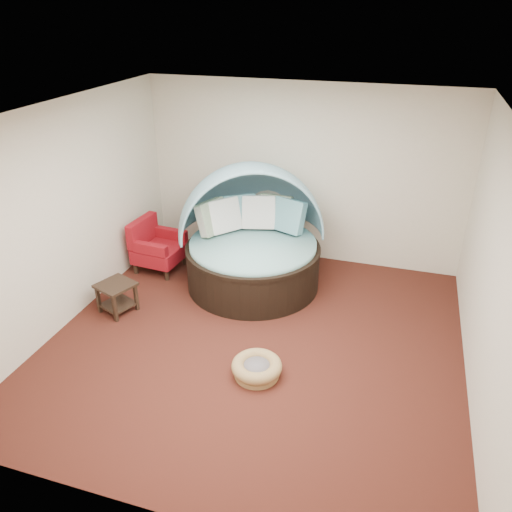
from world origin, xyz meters
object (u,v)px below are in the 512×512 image
(canopy_daybed, at_px, (252,231))
(side_table, at_px, (117,294))
(red_armchair, at_px, (156,247))
(pet_basket, at_px, (257,368))

(canopy_daybed, xyz_separation_m, side_table, (-1.51, -1.34, -0.56))
(canopy_daybed, height_order, red_armchair, canopy_daybed)
(side_table, bearing_deg, pet_basket, -17.76)
(pet_basket, distance_m, red_armchair, 3.02)
(canopy_daybed, xyz_separation_m, pet_basket, (0.70, -2.05, -0.73))
(pet_basket, xyz_separation_m, side_table, (-2.21, 0.71, 0.17))
(pet_basket, height_order, red_armchair, red_armchair)
(red_armchair, distance_m, side_table, 1.28)
(red_armchair, relative_size, side_table, 1.43)
(pet_basket, bearing_deg, side_table, 162.24)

